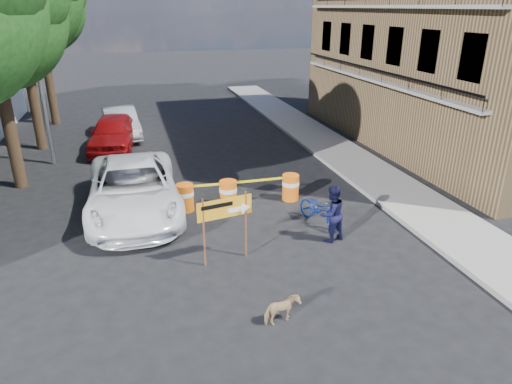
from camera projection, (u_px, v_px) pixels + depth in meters
ground at (247, 254)px, 12.23m from camera, size 120.00×120.00×0.00m
sidewalk_east at (355, 163)px, 19.07m from camera, size 2.40×40.00×0.15m
apartment_building at (465, 10)px, 20.03m from camera, size 8.00×16.00×12.00m
tree_far at (38, 5)px, 23.40m from camera, size 5.04×4.80×8.84m
streetlamp at (37, 56)px, 17.60m from camera, size 1.25×0.18×8.00m
barrel_far_left at (137, 205)px, 14.08m from camera, size 0.58×0.58×0.90m
barrel_mid_left at (185, 197)px, 14.67m from camera, size 0.58×0.58×0.90m
barrel_mid_right at (228, 193)px, 14.97m from camera, size 0.58×0.58×0.90m
barrel_far_right at (291, 187)px, 15.51m from camera, size 0.58×0.58×0.90m
detour_sign at (232, 212)px, 11.47m from camera, size 1.44×0.39×1.88m
pedestrian at (332, 214)px, 12.66m from camera, size 0.95×0.83×1.64m
bicycle at (321, 196)px, 13.59m from camera, size 0.93×1.12×1.83m
dog at (282, 310)px, 9.46m from camera, size 0.82×0.51×0.64m
suv_white at (133, 189)px, 14.39m from camera, size 2.77×5.99×1.67m
sedan_red at (113, 133)px, 20.89m from camera, size 2.49×4.86×1.58m
sedan_silver at (121, 123)px, 22.97m from camera, size 2.04×4.54×1.45m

